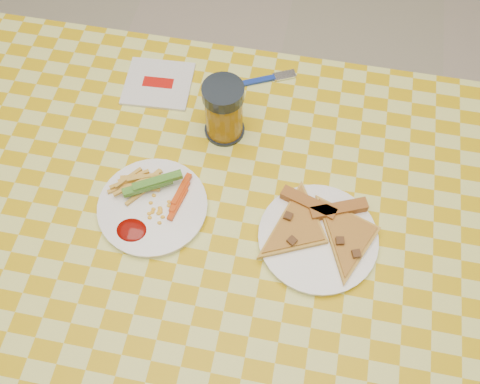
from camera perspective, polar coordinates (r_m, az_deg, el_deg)
name	(u,v)px	position (r m, az deg, el deg)	size (l,w,h in m)	color
ground	(225,323)	(1.74, -1.56, -13.82)	(8.00, 8.00, 0.00)	beige
table	(218,234)	(1.09, -2.41, -4.45)	(1.28, 0.88, 0.76)	silver
plate_left	(153,207)	(1.04, -9.27, -1.63)	(0.21, 0.21, 0.01)	white
plate_right	(318,239)	(1.01, 8.29, -4.95)	(0.22, 0.22, 0.01)	white
fries_veggies	(149,196)	(1.03, -9.64, -0.40)	(0.17, 0.16, 0.04)	gold
pizza_slices	(321,228)	(1.00, 8.67, -3.83)	(0.29, 0.25, 0.02)	gold
drink_glass	(224,111)	(1.08, -1.74, 8.64)	(0.08, 0.08, 0.14)	black
napkin	(158,84)	(1.22, -8.71, 11.37)	(0.15, 0.14, 0.01)	silver
fork	(262,80)	(1.21, 2.35, 11.87)	(0.15, 0.08, 0.01)	navy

